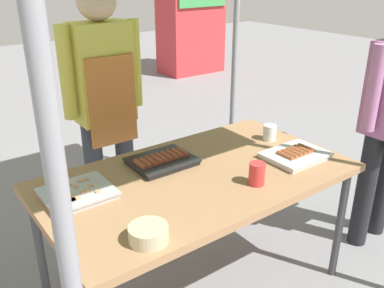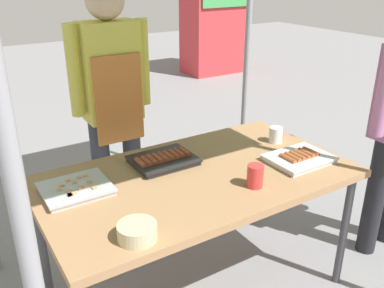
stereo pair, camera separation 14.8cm
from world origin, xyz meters
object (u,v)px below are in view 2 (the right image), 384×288
Objects in this scene: tray_meat_skewers at (76,189)px; condiment_bowl at (137,232)px; stall_table at (197,183)px; tray_grilled_sausages at (299,158)px; tray_pork_links at (163,160)px; drink_cup_near_edge at (255,176)px; drink_cup_by_wok at (276,135)px; vendor_woman at (112,95)px; neighbor_stall_left at (215,24)px.

condiment_bowl is at bearing -79.66° from tray_meat_skewers.
condiment_bowl reaches higher than tray_meat_skewers.
tray_grilled_sausages is (0.55, -0.17, 0.07)m from stall_table.
tray_meat_skewers reaches higher than stall_table.
tray_meat_skewers is 0.50m from tray_pork_links.
stall_table is 4.79× the size of tray_pork_links.
stall_table is 0.23m from tray_pork_links.
drink_cup_near_edge reaches higher than tray_grilled_sausages.
drink_cup_near_edge is at bearing -142.12° from drink_cup_by_wok.
tray_pork_links is 0.20× the size of vendor_woman.
drink_cup_by_wok is (1.22, -0.04, 0.03)m from tray_meat_skewers.
neighbor_stall_left reaches higher than condiment_bowl.
neighbor_stall_left is at bearing 57.10° from drink_cup_near_edge.
tray_grilled_sausages is at bearing -119.86° from neighbor_stall_left.
drink_cup_by_wok is 4.96m from neighbor_stall_left.
stall_table is 14.16× the size of drink_cup_near_edge.
condiment_bowl is (-1.05, -0.17, 0.01)m from tray_grilled_sausages.
tray_pork_links is 2.11× the size of condiment_bowl.
drink_cup_near_edge is at bearing -61.33° from tray_pork_links.
stall_table is at bearing 34.36° from condiment_bowl.
condiment_bowl is 0.09× the size of vendor_woman.
condiment_bowl is 0.67m from drink_cup_near_edge.
tray_pork_links is 0.53m from drink_cup_near_edge.
vendor_woman reaches higher than drink_cup_by_wok.
condiment_bowl is at bearing -145.64° from stall_table.
drink_cup_by_wok is 0.06× the size of vendor_woman.
neighbor_stall_left reaches higher than drink_cup_near_edge.
tray_meat_skewers is at bearing 165.80° from stall_table.
neighbor_stall_left is (3.00, 4.63, 0.01)m from drink_cup_near_edge.
tray_pork_links is 3.55× the size of drink_cup_by_wok.
drink_cup_by_wok is 1.03m from vendor_woman.
tray_meat_skewers is 2.78× the size of drink_cup_near_edge.
drink_cup_near_edge is (-0.39, -0.09, 0.04)m from tray_grilled_sausages.
vendor_woman is at bearing 125.97° from tray_grilled_sausages.
condiment_bowl reaches higher than stall_table.
neighbor_stall_left reaches higher than tray_grilled_sausages.
vendor_woman is at bearing 99.61° from stall_table.
vendor_woman reaches higher than stall_table.
neighbor_stall_left reaches higher than drink_cup_by_wok.
vendor_woman is (-0.76, 0.67, 0.20)m from drink_cup_by_wok.
drink_cup_by_wok reaches higher than stall_table.
neighbor_stall_left reaches higher than stall_table.
condiment_bowl is at bearing -172.86° from drink_cup_near_edge.
drink_cup_by_wok is at bearing 74.26° from tray_grilled_sausages.
vendor_woman is (-0.30, 1.03, 0.19)m from drink_cup_near_edge.
neighbor_stall_left is at bearing -132.44° from vendor_woman.
drink_cup_near_edge is (0.17, -0.26, 0.11)m from stall_table.
stall_table is 0.61m from tray_meat_skewers.
drink_cup_by_wok is at bearing -2.05° from tray_meat_skewers.
drink_cup_near_edge is 5.52m from neighbor_stall_left.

